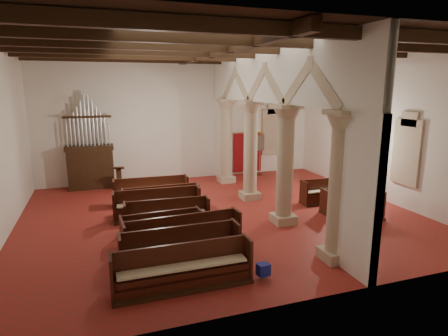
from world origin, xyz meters
The scene contains 30 objects.
floor centered at (0.00, 0.00, 0.00)m, with size 14.00×14.00×0.00m, color maroon.
ceiling centered at (0.00, 0.00, 6.00)m, with size 14.00×14.00×0.00m, color black.
wall_back centered at (0.00, 6.00, 3.00)m, with size 14.00×0.02×6.00m, color white.
wall_front centered at (0.00, -6.00, 3.00)m, with size 14.00×0.02×6.00m, color white.
wall_right centered at (7.00, 0.00, 3.00)m, with size 0.02×12.00×6.00m, color white.
ceiling_beams centered at (0.00, 0.00, 5.82)m, with size 13.80×11.80×0.30m, color #322010, non-canonical shape.
arcade centered at (1.80, 0.00, 3.56)m, with size 0.90×11.90×6.00m.
window_right_a centered at (6.98, -1.50, 2.20)m, with size 0.03×1.00×2.20m, color #327152.
window_right_b centered at (6.98, 2.50, 2.20)m, with size 0.03×1.00×2.20m, color #327152.
window_back centered at (5.00, 5.98, 2.20)m, with size 1.00×0.03×2.20m, color #327152.
pipe_organ centered at (-4.50, 5.50, 1.37)m, with size 2.10×0.85×4.40m.
lectern centered at (-3.32, 4.32, 0.50)m, with size 0.54×0.56×1.22m.
dossal_curtain centered at (3.50, 5.92, 1.17)m, with size 1.80×0.07×2.17m.
processional_banner centered at (3.98, 5.35, 0.79)m, with size 0.52×0.66×2.32m.
hymnal_box_a centered at (-0.49, -4.82, 0.25)m, with size 0.30×0.24×0.30m, color #153396.
hymnal_box_b centered at (-1.45, -2.38, 0.27)m, with size 0.34×0.28×0.34m, color navy.
hymnal_box_c centered at (-0.84, -1.43, 0.24)m, with size 0.29×0.23×0.29m, color navy.
tube_heater_a centered at (-2.24, -4.60, 0.16)m, with size 0.09×0.09×0.93m, color white.
tube_heater_b centered at (-2.83, -3.86, 0.16)m, with size 0.11×0.11×1.14m, color silver.
nave_pew_0 centered at (-2.44, -4.61, 0.35)m, with size 3.29×0.71×1.05m.
nave_pew_1 centered at (-2.28, -3.65, 0.36)m, with size 3.09×0.74×1.10m.
nave_pew_2 centered at (-2.00, -2.74, 0.36)m, with size 3.37×0.88×1.08m.
nave_pew_3 centered at (-2.48, -1.87, 0.32)m, with size 2.43×0.74×0.96m.
nave_pew_4 centered at (-2.12, -0.85, 0.34)m, with size 2.80×0.83×1.02m.
nave_pew_5 centered at (-2.25, 0.38, 0.35)m, with size 3.09×0.84×1.07m.
nave_pew_6 centered at (-1.98, 1.13, 0.31)m, with size 2.88×0.66×0.96m.
nave_pew_7 centered at (-2.22, 2.14, 0.36)m, with size 2.96×0.83×1.08m.
aisle_pew_0 centered at (4.49, -2.11, 0.35)m, with size 1.73×0.76×1.03m.
aisle_pew_1 centered at (4.47, -1.25, 0.32)m, with size 1.79×0.69×0.96m.
aisle_pew_2 centered at (4.35, -0.01, 0.33)m, with size 1.79×0.68×0.99m.
Camera 1 is at (-4.13, -12.48, 4.64)m, focal length 30.00 mm.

